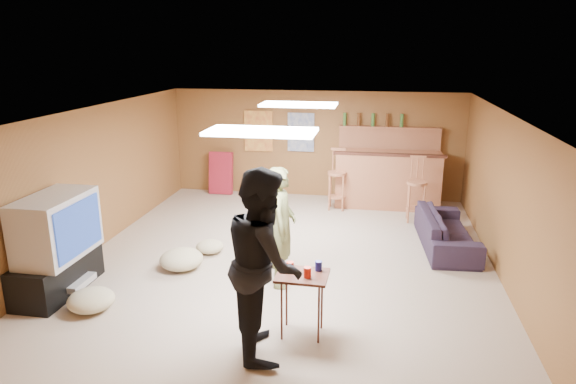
% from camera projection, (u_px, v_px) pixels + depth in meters
% --- Properties ---
extents(ground, '(7.00, 7.00, 0.00)m').
position_uv_depth(ground, '(286.00, 260.00, 7.64)').
color(ground, tan).
rests_on(ground, ground).
extents(ceiling, '(6.00, 7.00, 0.02)m').
position_uv_depth(ceiling, '(285.00, 112.00, 7.04)').
color(ceiling, silver).
rests_on(ceiling, ground).
extents(wall_back, '(6.00, 0.02, 2.20)m').
position_uv_depth(wall_back, '(315.00, 144.00, 10.65)').
color(wall_back, brown).
rests_on(wall_back, ground).
extents(wall_front, '(6.00, 0.02, 2.20)m').
position_uv_depth(wall_front, '(207.00, 308.00, 4.03)').
color(wall_front, brown).
rests_on(wall_front, ground).
extents(wall_left, '(0.02, 7.00, 2.20)m').
position_uv_depth(wall_left, '(93.00, 180.00, 7.84)').
color(wall_left, brown).
rests_on(wall_left, ground).
extents(wall_right, '(0.02, 7.00, 2.20)m').
position_uv_depth(wall_right, '(507.00, 200.00, 6.84)').
color(wall_right, brown).
rests_on(wall_right, ground).
extents(tv_stand, '(0.55, 1.30, 0.50)m').
position_uv_depth(tv_stand, '(58.00, 274.00, 6.60)').
color(tv_stand, black).
rests_on(tv_stand, ground).
extents(dvd_box, '(0.35, 0.50, 0.08)m').
position_uv_depth(dvd_box, '(74.00, 282.00, 6.60)').
color(dvd_box, '#B2B2B7').
rests_on(dvd_box, tv_stand).
extents(tv_body, '(0.60, 1.10, 0.80)m').
position_uv_depth(tv_body, '(56.00, 226.00, 6.41)').
color(tv_body, '#B2B2B7').
rests_on(tv_body, tv_stand).
extents(tv_screen, '(0.02, 0.95, 0.65)m').
position_uv_depth(tv_screen, '(79.00, 228.00, 6.36)').
color(tv_screen, navy).
rests_on(tv_screen, tv_body).
extents(bar_counter, '(2.00, 0.60, 1.10)m').
position_uv_depth(bar_counter, '(388.00, 180.00, 10.03)').
color(bar_counter, '#9C5839').
rests_on(bar_counter, ground).
extents(bar_lip, '(2.10, 0.12, 0.05)m').
position_uv_depth(bar_lip, '(389.00, 155.00, 9.65)').
color(bar_lip, '#3C1B13').
rests_on(bar_lip, bar_counter).
extents(bar_shelf, '(2.00, 0.18, 0.05)m').
position_uv_depth(bar_shelf, '(390.00, 128.00, 10.20)').
color(bar_shelf, '#9C5839').
rests_on(bar_shelf, bar_backing).
extents(bar_backing, '(2.00, 0.14, 0.60)m').
position_uv_depth(bar_backing, '(389.00, 143.00, 10.30)').
color(bar_backing, '#9C5839').
rests_on(bar_backing, bar_counter).
extents(poster_left, '(0.60, 0.03, 0.85)m').
position_uv_depth(poster_left, '(259.00, 131.00, 10.75)').
color(poster_left, '#BF3F26').
rests_on(poster_left, wall_back).
extents(poster_right, '(0.55, 0.03, 0.80)m').
position_uv_depth(poster_right, '(301.00, 132.00, 10.60)').
color(poster_right, '#334C99').
rests_on(poster_right, wall_back).
extents(folding_chair_stack, '(0.50, 0.26, 0.91)m').
position_uv_depth(folding_chair_stack, '(221.00, 173.00, 10.97)').
color(folding_chair_stack, maroon).
rests_on(folding_chair_stack, ground).
extents(ceiling_panel_front, '(1.20, 0.60, 0.04)m').
position_uv_depth(ceiling_panel_front, '(261.00, 132.00, 5.62)').
color(ceiling_panel_front, white).
rests_on(ceiling_panel_front, ceiling).
extents(ceiling_panel_back, '(1.20, 0.60, 0.04)m').
position_uv_depth(ceiling_panel_back, '(299.00, 105.00, 8.18)').
color(ceiling_panel_back, white).
rests_on(ceiling_panel_back, ceiling).
extents(person_olive, '(0.42, 0.61, 1.61)m').
position_uv_depth(person_olive, '(281.00, 227.00, 6.68)').
color(person_olive, '#666A3D').
rests_on(person_olive, ground).
extents(person_black, '(0.99, 1.13, 1.96)m').
position_uv_depth(person_black, '(264.00, 262.00, 5.16)').
color(person_black, black).
rests_on(person_black, ground).
extents(sofa, '(0.87, 1.93, 0.55)m').
position_uv_depth(sofa, '(447.00, 230.00, 8.07)').
color(sofa, black).
rests_on(sofa, ground).
extents(tray_table, '(0.56, 0.46, 0.72)m').
position_uv_depth(tray_table, '(302.00, 304.00, 5.60)').
color(tray_table, '#3C1B13').
rests_on(tray_table, ground).
extents(cup_red_near, '(0.09, 0.09, 0.11)m').
position_uv_depth(cup_red_near, '(290.00, 267.00, 5.54)').
color(cup_red_near, red).
rests_on(cup_red_near, tray_table).
extents(cup_red_far, '(0.10, 0.10, 0.11)m').
position_uv_depth(cup_red_far, '(307.00, 272.00, 5.41)').
color(cup_red_far, red).
rests_on(cup_red_far, tray_table).
extents(cup_blue, '(0.10, 0.10, 0.11)m').
position_uv_depth(cup_blue, '(319.00, 266.00, 5.58)').
color(cup_blue, navy).
rests_on(cup_blue, tray_table).
extents(bar_stool_left, '(0.41, 0.41, 1.24)m').
position_uv_depth(bar_stool_left, '(337.00, 178.00, 9.86)').
color(bar_stool_left, '#9C5839').
rests_on(bar_stool_left, ground).
extents(bar_stool_right, '(0.34, 0.34, 1.06)m').
position_uv_depth(bar_stool_right, '(416.00, 193.00, 9.19)').
color(bar_stool_right, '#9C5839').
rests_on(bar_stool_right, ground).
extents(cushion_near_tv, '(0.69, 0.69, 0.28)m').
position_uv_depth(cushion_near_tv, '(181.00, 259.00, 7.33)').
color(cushion_near_tv, tan).
rests_on(cushion_near_tv, ground).
extents(cushion_mid, '(0.50, 0.50, 0.19)m').
position_uv_depth(cushion_mid, '(210.00, 247.00, 7.90)').
color(cushion_mid, tan).
rests_on(cushion_mid, ground).
extents(cushion_far, '(0.70, 0.70, 0.25)m').
position_uv_depth(cushion_far, '(91.00, 300.00, 6.18)').
color(cushion_far, tan).
rests_on(cushion_far, ground).
extents(bottle_row, '(1.20, 0.08, 0.26)m').
position_uv_depth(bottle_row, '(373.00, 120.00, 10.19)').
color(bottle_row, '#3F7233').
rests_on(bottle_row, bar_shelf).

